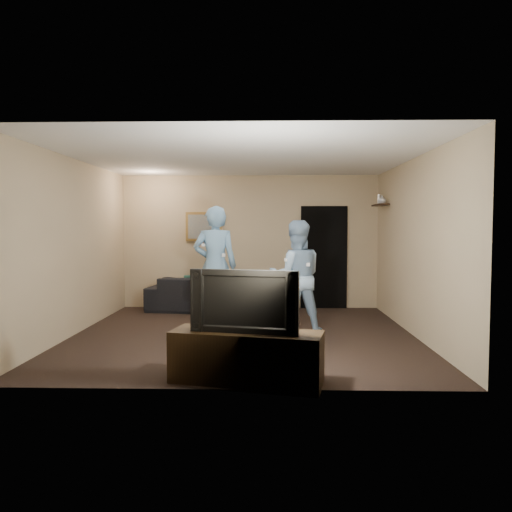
{
  "coord_description": "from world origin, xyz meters",
  "views": [
    {
      "loc": [
        0.38,
        -7.3,
        1.59
      ],
      "look_at": [
        0.18,
        0.3,
        1.15
      ],
      "focal_mm": 35.0,
      "sensor_mm": 36.0,
      "label": 1
    }
  ],
  "objects_px": {
    "sofa": "(208,294)",
    "wii_player_right": "(296,277)",
    "wii_player_left": "(215,266)",
    "tv_console": "(247,358)",
    "television": "(246,300)"
  },
  "relations": [
    {
      "from": "wii_player_right",
      "to": "television",
      "type": "bearing_deg",
      "value": -104.96
    },
    {
      "from": "sofa",
      "to": "television",
      "type": "xyz_separation_m",
      "value": [
        0.93,
        -4.32,
        0.52
      ]
    },
    {
      "from": "sofa",
      "to": "wii_player_left",
      "type": "distance_m",
      "value": 1.51
    },
    {
      "from": "television",
      "to": "wii_player_right",
      "type": "height_order",
      "value": "wii_player_right"
    },
    {
      "from": "television",
      "to": "wii_player_left",
      "type": "distance_m",
      "value": 3.05
    },
    {
      "from": "wii_player_right",
      "to": "sofa",
      "type": "bearing_deg",
      "value": 128.42
    },
    {
      "from": "tv_console",
      "to": "wii_player_right",
      "type": "distance_m",
      "value": 2.51
    },
    {
      "from": "sofa",
      "to": "wii_player_right",
      "type": "xyz_separation_m",
      "value": [
        1.56,
        -1.97,
        0.52
      ]
    },
    {
      "from": "tv_console",
      "to": "wii_player_right",
      "type": "bearing_deg",
      "value": 87.25
    },
    {
      "from": "sofa",
      "to": "wii_player_left",
      "type": "height_order",
      "value": "wii_player_left"
    },
    {
      "from": "sofa",
      "to": "wii_player_right",
      "type": "height_order",
      "value": "wii_player_right"
    },
    {
      "from": "tv_console",
      "to": "wii_player_right",
      "type": "xyz_separation_m",
      "value": [
        0.63,
        2.36,
        0.6
      ]
    },
    {
      "from": "tv_console",
      "to": "wii_player_left",
      "type": "bearing_deg",
      "value": 114.38
    },
    {
      "from": "sofa",
      "to": "tv_console",
      "type": "height_order",
      "value": "sofa"
    },
    {
      "from": "sofa",
      "to": "wii_player_right",
      "type": "relative_size",
      "value": 1.32
    }
  ]
}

